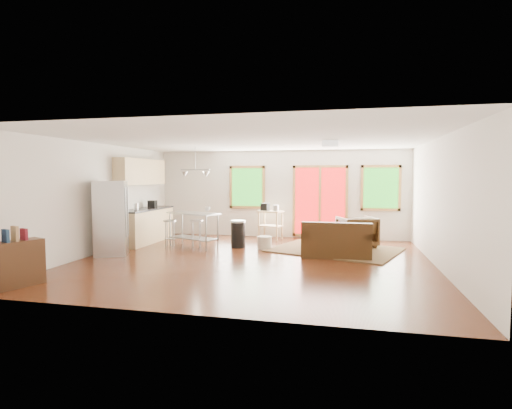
% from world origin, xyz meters
% --- Properties ---
extents(floor, '(7.50, 7.00, 0.02)m').
position_xyz_m(floor, '(0.00, 0.00, -0.01)').
color(floor, '#36170B').
rests_on(floor, ground).
extents(ceiling, '(7.50, 7.00, 0.02)m').
position_xyz_m(ceiling, '(0.00, 0.00, 2.61)').
color(ceiling, silver).
rests_on(ceiling, ground).
extents(back_wall, '(7.50, 0.02, 2.60)m').
position_xyz_m(back_wall, '(0.00, 3.51, 1.30)').
color(back_wall, beige).
rests_on(back_wall, ground).
extents(left_wall, '(0.02, 7.00, 2.60)m').
position_xyz_m(left_wall, '(-3.76, 0.00, 1.30)').
color(left_wall, beige).
rests_on(left_wall, ground).
extents(right_wall, '(0.02, 7.00, 2.60)m').
position_xyz_m(right_wall, '(3.76, 0.00, 1.30)').
color(right_wall, beige).
rests_on(right_wall, ground).
extents(front_wall, '(7.50, 0.02, 2.60)m').
position_xyz_m(front_wall, '(0.00, -3.51, 1.30)').
color(front_wall, beige).
rests_on(front_wall, ground).
extents(window_left, '(1.10, 0.05, 1.30)m').
position_xyz_m(window_left, '(-1.00, 3.46, 1.50)').
color(window_left, '#195714').
rests_on(window_left, back_wall).
extents(french_doors, '(1.60, 0.05, 2.10)m').
position_xyz_m(french_doors, '(1.20, 3.46, 1.10)').
color(french_doors, '#B3100F').
rests_on(french_doors, back_wall).
extents(window_right, '(1.10, 0.05, 1.30)m').
position_xyz_m(window_right, '(2.90, 3.46, 1.50)').
color(window_right, '#195714').
rests_on(window_right, back_wall).
extents(rug, '(3.48, 3.08, 0.03)m').
position_xyz_m(rug, '(1.70, 1.63, 0.01)').
color(rug, '#3D5430').
rests_on(rug, floor).
extents(loveseat, '(1.54, 0.89, 0.82)m').
position_xyz_m(loveseat, '(1.76, 0.83, 0.32)').
color(loveseat, black).
rests_on(loveseat, floor).
extents(coffee_table, '(0.96, 0.64, 0.36)m').
position_xyz_m(coffee_table, '(1.83, 1.72, 0.31)').
color(coffee_table, '#362012').
rests_on(coffee_table, floor).
extents(armchair, '(1.09, 1.06, 0.89)m').
position_xyz_m(armchair, '(2.23, 2.18, 0.44)').
color(armchair, black).
rests_on(armchair, floor).
extents(ottoman, '(0.70, 0.70, 0.37)m').
position_xyz_m(ottoman, '(1.36, 2.17, 0.19)').
color(ottoman, black).
rests_on(ottoman, floor).
extents(pouf, '(0.46, 0.46, 0.31)m').
position_xyz_m(pouf, '(-0.04, 1.46, 0.16)').
color(pouf, beige).
rests_on(pouf, floor).
extents(vase, '(0.22, 0.22, 0.29)m').
position_xyz_m(vase, '(1.80, 1.95, 0.51)').
color(vase, silver).
rests_on(vase, coffee_table).
extents(book, '(0.22, 0.10, 0.30)m').
position_xyz_m(book, '(2.00, 1.72, 0.55)').
color(book, maroon).
rests_on(book, coffee_table).
extents(cabinets, '(0.64, 2.24, 2.30)m').
position_xyz_m(cabinets, '(-3.49, 1.70, 0.93)').
color(cabinets, tan).
rests_on(cabinets, floor).
extents(refrigerator, '(0.90, 0.89, 1.72)m').
position_xyz_m(refrigerator, '(-3.34, -0.11, 0.86)').
color(refrigerator, '#B7BABC').
rests_on(refrigerator, floor).
extents(island, '(1.52, 1.07, 0.89)m').
position_xyz_m(island, '(-1.88, 1.28, 0.61)').
color(island, '#B7BABC').
rests_on(island, floor).
extents(cup, '(0.14, 0.11, 0.13)m').
position_xyz_m(cup, '(-1.50, 1.30, 1.02)').
color(cup, silver).
rests_on(cup, island).
extents(bar_stool_a, '(0.39, 0.39, 0.70)m').
position_xyz_m(bar_stool_a, '(-2.49, 1.18, 0.52)').
color(bar_stool_a, '#B7BABC').
rests_on(bar_stool_a, floor).
extents(bar_stool_b, '(0.41, 0.41, 0.72)m').
position_xyz_m(bar_stool_b, '(-1.77, 1.20, 0.54)').
color(bar_stool_b, '#B7BABC').
rests_on(bar_stool_b, floor).
extents(trash_can, '(0.48, 0.48, 0.70)m').
position_xyz_m(trash_can, '(-0.74, 1.48, 0.35)').
color(trash_can, black).
rests_on(trash_can, floor).
extents(kitchen_cart, '(0.78, 0.62, 1.04)m').
position_xyz_m(kitchen_cart, '(-0.21, 3.01, 0.71)').
color(kitchen_cart, tan).
rests_on(kitchen_cart, floor).
extents(bookshelf, '(0.61, 0.92, 1.02)m').
position_xyz_m(bookshelf, '(-3.35, -2.89, 0.40)').
color(bookshelf, '#362012').
rests_on(bookshelf, floor).
extents(ceiling_flush, '(0.35, 0.35, 0.12)m').
position_xyz_m(ceiling_flush, '(1.60, 0.60, 2.53)').
color(ceiling_flush, white).
rests_on(ceiling_flush, ceiling).
extents(pendant_light, '(0.80, 0.18, 0.79)m').
position_xyz_m(pendant_light, '(-1.90, 1.50, 1.90)').
color(pendant_light, gray).
rests_on(pendant_light, ceiling).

